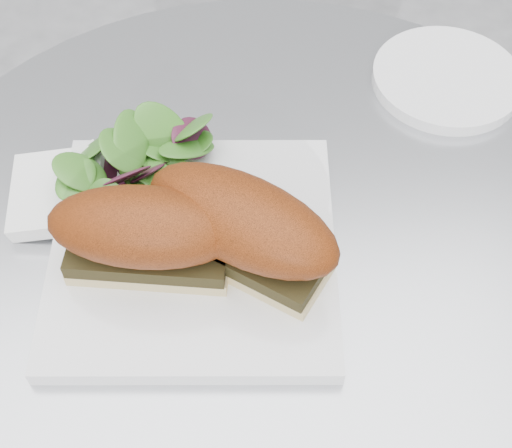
{
  "coord_description": "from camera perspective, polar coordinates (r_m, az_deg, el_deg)",
  "views": [
    {
      "loc": [
        -0.05,
        -0.34,
        1.23
      ],
      "look_at": [
        -0.01,
        0.0,
        0.77
      ],
      "focal_mm": 50.0,
      "sensor_mm": 36.0,
      "label": 1
    }
  ],
  "objects": [
    {
      "name": "saucer",
      "position": [
        0.77,
        15.0,
        11.19
      ],
      "size": [
        0.15,
        0.15,
        0.01
      ],
      "primitive_type": "cylinder",
      "color": "white",
      "rests_on": "table"
    },
    {
      "name": "plate",
      "position": [
        0.6,
        -4.98,
        -2.07
      ],
      "size": [
        0.26,
        0.26,
        0.02
      ],
      "primitive_type": "cube",
      "rotation": [
        0.0,
        0.0,
        -0.13
      ],
      "color": "white",
      "rests_on": "table"
    },
    {
      "name": "sandwich_right",
      "position": [
        0.55,
        -1.11,
        -0.17
      ],
      "size": [
        0.18,
        0.16,
        0.08
      ],
      "rotation": [
        0.0,
        0.0,
        -0.66
      ],
      "color": "#CABE7E",
      "rests_on": "plate"
    },
    {
      "name": "sandwich_left",
      "position": [
        0.55,
        -8.88,
        -0.78
      ],
      "size": [
        0.16,
        0.1,
        0.08
      ],
      "rotation": [
        0.0,
        0.0,
        -0.21
      ],
      "color": "#CABE7E",
      "rests_on": "plate"
    },
    {
      "name": "napkin",
      "position": [
        0.64,
        -13.66,
        1.35
      ],
      "size": [
        0.14,
        0.14,
        0.02
      ],
      "primitive_type": null,
      "rotation": [
        0.0,
        0.0,
        -0.39
      ],
      "color": "white",
      "rests_on": "table"
    },
    {
      "name": "table",
      "position": [
        0.82,
        0.57,
        -11.86
      ],
      "size": [
        0.7,
        0.7,
        0.73
      ],
      "color": "#BABDC2",
      "rests_on": "ground"
    },
    {
      "name": "salad",
      "position": [
        0.62,
        -9.02,
        4.68
      ],
      "size": [
        0.12,
        0.12,
        0.05
      ],
      "primitive_type": null,
      "color": "#487C28",
      "rests_on": "plate"
    }
  ]
}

